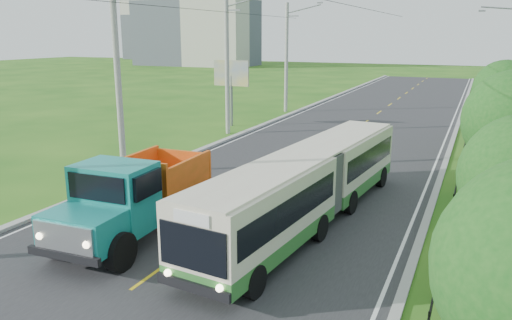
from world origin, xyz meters
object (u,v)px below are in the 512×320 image
Objects in this scene: tree_fifth at (505,94)px; dump_truck at (133,192)px; planter_near at (465,240)px; pole_near at (118,76)px; bus at (309,181)px; planter_far at (475,147)px; planter_mid at (471,180)px; tree_back at (502,88)px; pole_mid at (227,64)px; pole_far at (287,57)px; tree_fourth at (508,114)px; billboard_left at (231,77)px.

dump_truck is at bearing -124.24° from tree_fifth.
dump_truck is (-10.95, -3.80, 1.39)m from planter_near.
pole_near reaches higher than dump_truck.
tree_fifth is at bearing 53.23° from dump_truck.
pole_near is at bearing 171.05° from bus.
planter_far is at bearing 124.05° from tree_fifth.
tree_back is at bearing 84.09° from planter_mid.
pole_mid reaches higher than bus.
bus is at bearing -109.54° from planter_far.
pole_far is 14.93× the size of planter_far.
tree_fourth is (18.12, -18.86, -1.51)m from pole_far.
tree_fifth is 1.05× the size of tree_back.
pole_mid is at bearing 157.46° from planter_mid.
pole_near and pole_far have the same top height.
planter_near is at bearing -98.77° from tree_fourth.
pole_near is 1.72× the size of tree_fifth.
tree_fourth is 8.62m from planter_far.
pole_near is 17.79m from planter_near.
bus reaches higher than planter_far.
planter_near and planter_mid have the same top height.
pole_near is at bearing -90.00° from pole_far.
tree_fifth is 15.85m from bus.
bus is at bearing -55.29° from billboard_left.
tree_fifth reaches higher than tree_fourth.
tree_fifth is (18.12, -12.86, -1.24)m from pole_far.
tree_fourth is at bearing 81.23° from planter_near.
tree_back is 12.66m from planter_mid.
tree_fifth is (0.00, 6.00, 0.27)m from tree_fourth.
tree_back is at bearing 43.41° from pole_near.
dump_truck is at bearing -117.02° from tree_back.
pole_mid reaches higher than billboard_left.
planter_near is (-1.26, -20.14, -3.37)m from tree_back.
pole_near is 14.93× the size of planter_mid.
tree_fifth is 14.64m from planter_near.
tree_fifth is 0.39× the size of bus.
billboard_left reaches higher than planter_near.
dump_truck is at bearing -49.00° from pole_near.
tree_fifth is 6.00m from tree_back.
tree_fourth is 0.93× the size of tree_fifth.
tree_fourth is 3.53m from planter_mid.
tree_fifth is at bearing -90.00° from tree_back.
tree_fourth is 6.01m from tree_fifth.
bus is (11.20, -2.95, -3.40)m from pole_near.
pole_far reaches higher than tree_fourth.
pole_near is 14.93× the size of planter_far.
bus is (12.44, -17.95, -2.17)m from billboard_left.
pole_near reaches higher than planter_near.
pole_far reaches higher than tree_back.
tree_fifth reaches higher than billboard_left.
planter_near is 5.83m from bus.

